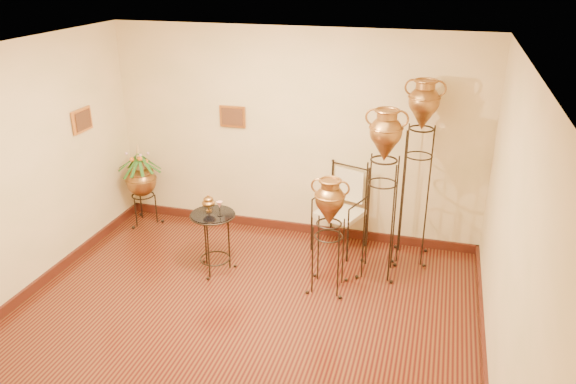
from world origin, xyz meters
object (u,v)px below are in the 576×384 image
(amphora_mid, at_px, (382,194))
(side_table, at_px, (214,241))
(amphora_tall, at_px, (417,171))
(armchair, at_px, (340,210))
(planter_urn, at_px, (141,178))

(amphora_mid, relative_size, side_table, 2.15)
(amphora_tall, relative_size, amphora_mid, 1.12)
(armchair, bearing_deg, planter_urn, -160.69)
(amphora_mid, xyz_separation_m, planter_urn, (-3.42, 0.49, -0.36))
(armchair, xyz_separation_m, side_table, (-1.36, -0.97, -0.15))
(planter_urn, relative_size, armchair, 1.12)
(amphora_mid, xyz_separation_m, armchair, (-0.57, 0.49, -0.50))
(amphora_mid, height_order, side_table, amphora_mid)
(amphora_mid, height_order, planter_urn, amphora_mid)
(planter_urn, relative_size, side_table, 1.28)
(amphora_mid, relative_size, planter_urn, 1.68)
(armchair, bearing_deg, amphora_mid, -21.33)
(amphora_tall, bearing_deg, side_table, -156.99)
(planter_urn, height_order, side_table, planter_urn)
(amphora_tall, xyz_separation_m, side_table, (-2.29, -0.97, -0.79))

